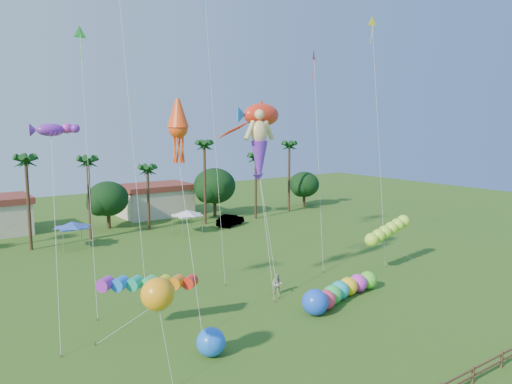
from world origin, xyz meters
TOP-DOWN VIEW (x-y plane):
  - ground at (0.00, 0.00)m, footprint 160.00×160.00m
  - tree_line at (3.57, 44.00)m, footprint 69.46×8.91m
  - buildings_row at (-3.09, 50.00)m, footprint 35.00×7.00m
  - tent_row at (-6.00, 36.33)m, footprint 31.00×4.00m
  - car_b at (15.12, 36.83)m, footprint 5.07×3.64m
  - spectator_b at (3.17, 11.37)m, footprint 1.05×1.10m
  - caterpillar_inflatable at (6.03, 7.19)m, footprint 9.60×3.65m
  - blue_ball at (-6.87, 5.21)m, footprint 1.78×1.78m
  - rainbow_tube at (-7.26, 10.08)m, footprint 8.01×3.88m
  - green_worm at (13.86, 10.74)m, footprint 10.72×2.05m
  - orange_ball_kite at (-10.77, 4.11)m, footprint 1.94×2.01m
  - merman_kite at (2.69, 13.25)m, footprint 2.75×4.35m
  - fish_kite at (4.04, 14.75)m, footprint 5.46×5.63m
  - squid_kite at (-5.03, 12.50)m, footprint 1.92×5.52m
  - lobster_kite at (-13.09, 14.93)m, footprint 3.46×5.89m
  - delta_kite_red at (11.62, 16.57)m, footprint 1.83×3.60m
  - delta_kite_yellow at (17.13, 14.29)m, footprint 1.19×3.28m
  - delta_kite_green at (-9.58, 19.19)m, footprint 1.78×4.87m

SIDE VIEW (x-z plane):
  - ground at x=0.00m, z-range 0.00..0.00m
  - car_b at x=15.12m, z-range 0.00..1.59m
  - caterpillar_inflatable at x=6.03m, z-range -0.16..1.80m
  - blue_ball at x=-6.87m, z-range 0.00..1.78m
  - spectator_b at x=3.17m, z-range 0.00..1.78m
  - buildings_row at x=-3.09m, z-range 0.00..4.00m
  - tent_row at x=-6.00m, z-range 2.45..3.05m
  - rainbow_tube at x=-7.26m, z-range 1.35..4.95m
  - green_worm at x=13.86m, z-range 1.25..5.28m
  - tree_line at x=3.57m, z-range -1.22..9.78m
  - orange_ball_kite at x=-10.77m, z-range 2.07..8.02m
  - merman_kite at x=2.69m, z-range 4.55..19.21m
  - lobster_kite at x=-13.09m, z-range 6.51..20.76m
  - squid_kite at x=-5.03m, z-range 5.74..21.63m
  - fish_kite at x=4.04m, z-range 6.83..22.66m
  - delta_kite_red at x=11.62m, z-range 9.58..30.64m
  - delta_kite_green at x=-9.58m, z-range 9.67..30.98m
  - delta_kite_yellow at x=17.13m, z-range 11.04..35.38m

